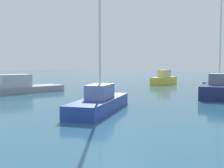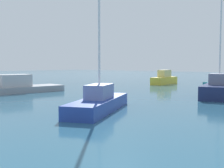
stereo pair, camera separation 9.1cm
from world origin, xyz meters
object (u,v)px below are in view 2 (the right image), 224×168
(sailboat_navy_inner_mooring, at_px, (219,88))
(motorboat_yellow_distant_north, at_px, (164,79))
(sailboat_blue_far_left, at_px, (99,101))
(motorboat_grey_near_pier, at_px, (17,87))

(sailboat_navy_inner_mooring, bearing_deg, motorboat_yellow_distant_north, 48.45)
(sailboat_blue_far_left, xyz_separation_m, motorboat_yellow_distant_north, (20.45, 8.05, 0.12))
(motorboat_grey_near_pier, bearing_deg, sailboat_blue_far_left, -100.55)
(sailboat_navy_inner_mooring, relative_size, sailboat_blue_far_left, 1.31)
(motorboat_yellow_distant_north, height_order, motorboat_grey_near_pier, motorboat_yellow_distant_north)
(sailboat_navy_inner_mooring, distance_m, motorboat_grey_near_pier, 17.42)
(sailboat_navy_inner_mooring, height_order, motorboat_grey_near_pier, sailboat_navy_inner_mooring)
(motorboat_yellow_distant_north, bearing_deg, motorboat_grey_near_pier, 165.80)
(motorboat_yellow_distant_north, bearing_deg, sailboat_blue_far_left, -158.52)
(sailboat_navy_inner_mooring, bearing_deg, sailboat_blue_far_left, 168.08)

